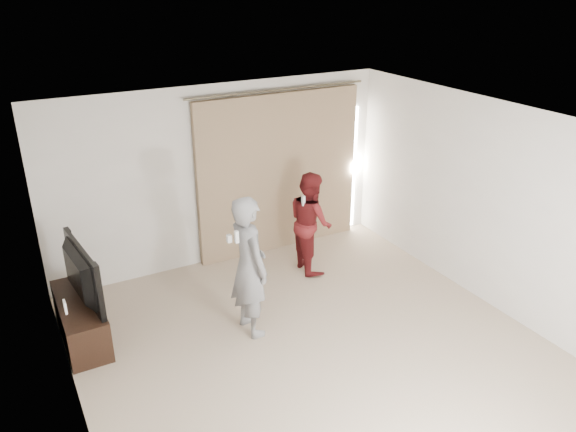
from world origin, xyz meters
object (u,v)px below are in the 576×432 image
object	(u,v)px
person_man	(249,266)
person_woman	(311,222)
tv	(73,275)
tv_console	(81,320)

from	to	relation	value
person_man	person_woman	xyz separation A→B (m)	(1.41, 0.99, -0.13)
person_man	person_woman	world-z (taller)	person_man
tv	person_woman	world-z (taller)	person_woman
tv_console	tv	bearing A→B (deg)	0.00
person_man	tv_console	bearing A→B (deg)	156.25
tv_console	person_woman	world-z (taller)	person_woman
person_woman	tv	bearing A→B (deg)	-176.55
tv_console	person_woman	distance (m)	3.26
tv	person_woman	xyz separation A→B (m)	(3.22, 0.19, -0.11)
tv_console	tv	distance (m)	0.59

